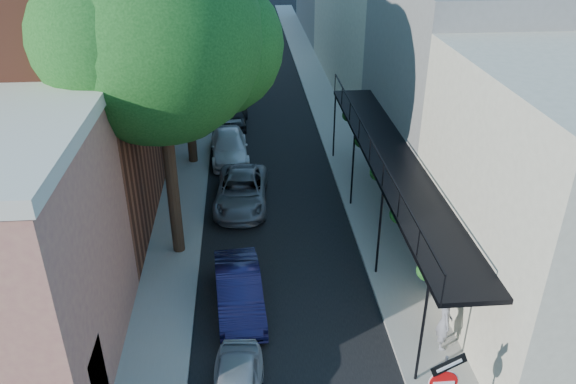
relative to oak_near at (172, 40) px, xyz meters
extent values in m
cube|color=black|center=(3.37, 19.74, -7.87)|extent=(6.00, 64.00, 0.01)
cube|color=gray|center=(-0.63, 19.74, -7.82)|extent=(2.00, 64.00, 0.12)
cube|color=gray|center=(7.37, 19.74, -7.82)|extent=(2.00, 64.00, 0.12)
cube|color=beige|center=(-1.68, -7.76, -6.68)|extent=(0.10, 1.20, 2.20)
cube|color=brown|center=(-6.63, 3.74, -1.88)|extent=(10.00, 12.00, 12.00)
cube|color=gray|center=(-1.65, 3.74, 0.12)|extent=(0.06, 7.00, 4.00)
cube|color=gray|center=(-5.63, 15.74, -3.38)|extent=(8.00, 12.00, 9.00)
cube|color=gray|center=(12.37, 4.74, -3.38)|extent=(8.00, 10.00, 9.00)
cube|color=beige|center=(12.37, 19.74, -3.88)|extent=(8.00, 20.00, 8.00)
cube|color=black|center=(7.57, -0.26, -4.38)|extent=(2.00, 16.00, 0.15)
cube|color=black|center=(6.62, -0.26, -3.50)|extent=(0.05, 16.00, 0.05)
cylinder|color=black|center=(6.67, -7.26, -6.07)|extent=(0.08, 0.08, 3.40)
cylinder|color=black|center=(6.67, 7.74, -6.07)|extent=(0.08, 0.08, 3.40)
sphere|color=#124013|center=(6.97, -6.26, -4.83)|extent=(0.60, 0.60, 0.60)
sphere|color=#124013|center=(6.97, -0.26, -4.83)|extent=(0.60, 0.60, 0.60)
sphere|color=#124013|center=(6.97, 5.74, -4.83)|extent=(0.60, 0.60, 0.60)
cylinder|color=red|center=(6.52, -9.30, -5.73)|extent=(0.66, 0.04, 0.66)
cube|color=white|center=(6.52, -9.33, -5.73)|extent=(0.50, 0.02, 0.10)
cylinder|color=white|center=(6.52, -9.28, -5.73)|extent=(0.70, 0.02, 0.70)
cube|color=black|center=(6.57, -9.31, -5.18)|extent=(0.89, 0.15, 0.58)
cube|color=white|center=(6.57, -9.34, -5.18)|extent=(0.60, 0.10, 0.31)
cylinder|color=#372216|center=(-0.43, -0.26, -4.38)|extent=(0.44, 0.44, 7.00)
sphere|color=#124013|center=(-0.43, -0.26, 0.14)|extent=(6.80, 6.80, 6.80)
sphere|color=#124013|center=(1.27, 0.76, -0.36)|extent=(4.76, 4.76, 4.76)
cylinder|color=#372216|center=(-0.43, 7.74, -4.73)|extent=(0.44, 0.44, 6.30)
sphere|color=#124013|center=(-0.43, 7.74, -0.68)|extent=(6.00, 6.00, 6.00)
sphere|color=#124013|center=(1.07, 8.64, -1.18)|extent=(4.20, 4.20, 4.20)
cylinder|color=#372216|center=(-0.43, 16.74, -4.20)|extent=(0.44, 0.44, 7.35)
imported|color=#131238|center=(1.83, -3.67, -7.20)|extent=(1.74, 4.22, 1.36)
imported|color=slate|center=(1.97, 3.24, -7.22)|extent=(2.49, 4.86, 1.31)
imported|color=white|center=(1.39, 8.14, -7.23)|extent=(2.09, 4.59, 1.30)
imported|color=black|center=(1.60, 12.67, -7.23)|extent=(1.67, 3.85, 1.29)
imported|color=gray|center=(1.54, 18.08, -7.28)|extent=(1.54, 3.74, 1.21)
imported|color=#909BA3|center=(1.71, 23.14, -7.27)|extent=(2.59, 4.60, 1.21)
imported|color=gray|center=(7.78, -6.05, -6.86)|extent=(0.53, 0.72, 1.81)
camera|label=1|loc=(2.23, -18.22, 4.13)|focal=35.00mm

